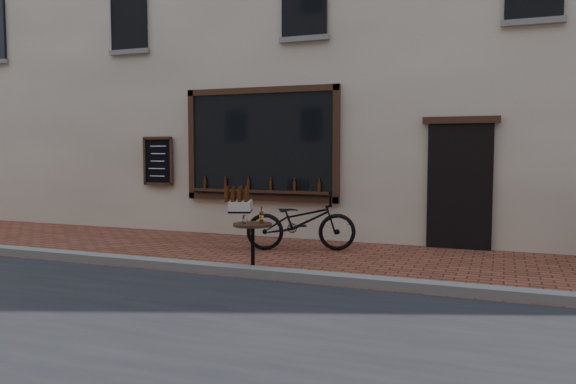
% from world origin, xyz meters
% --- Properties ---
extents(ground, '(90.00, 90.00, 0.00)m').
position_xyz_m(ground, '(0.00, 0.00, 0.00)').
color(ground, brown).
rests_on(ground, ground).
extents(kerb, '(90.00, 0.25, 0.12)m').
position_xyz_m(kerb, '(0.00, 0.20, 0.06)').
color(kerb, slate).
rests_on(kerb, ground).
extents(shop_building, '(28.00, 6.20, 10.00)m').
position_xyz_m(shop_building, '(0.00, 6.50, 5.00)').
color(shop_building, beige).
rests_on(shop_building, ground).
extents(cargo_bicycle, '(2.26, 1.32, 1.07)m').
position_xyz_m(cargo_bicycle, '(-0.68, 2.30, 0.51)').
color(cargo_bicycle, black).
rests_on(cargo_bicycle, ground).
extents(bistro_table, '(0.55, 0.55, 0.95)m').
position_xyz_m(bistro_table, '(-0.66, 0.35, 0.51)').
color(bistro_table, black).
rests_on(bistro_table, ground).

